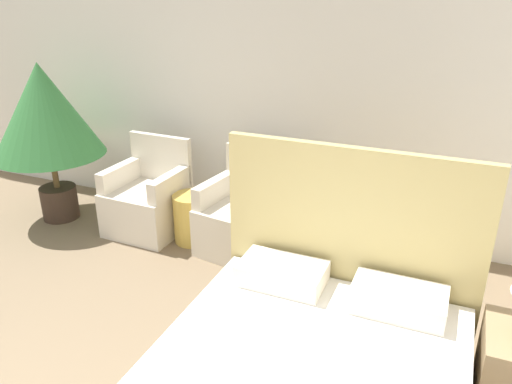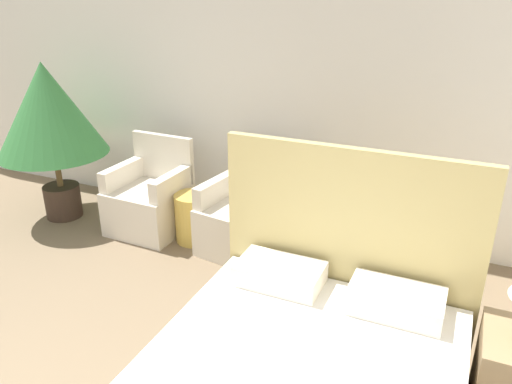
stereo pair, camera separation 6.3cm
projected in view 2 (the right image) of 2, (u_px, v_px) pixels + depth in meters
wall_back at (283, 82)px, 4.68m from camera, size 10.00×0.06×2.90m
armchair_near_window_left at (150, 202)px, 4.97m from camera, size 0.71×0.68×0.92m
armchair_near_window_right at (245, 221)px, 4.58m from camera, size 0.77×0.74×0.92m
potted_palm at (49, 113)px, 4.93m from camera, size 1.09×1.09×1.63m
side_table at (194, 218)px, 4.78m from camera, size 0.36×0.36×0.48m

